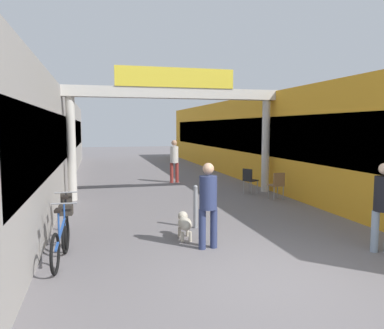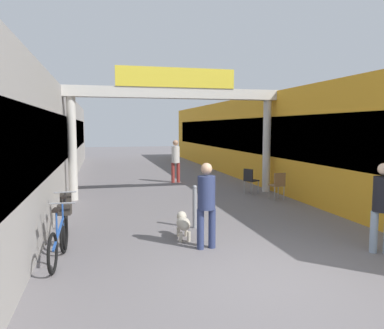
{
  "view_description": "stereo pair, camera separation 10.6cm",
  "coord_description": "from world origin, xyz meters",
  "px_view_note": "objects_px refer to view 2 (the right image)",
  "views": [
    {
      "loc": [
        -2.59,
        -5.09,
        2.35
      ],
      "look_at": [
        0.0,
        4.98,
        1.3
      ],
      "focal_mm": 35.0,
      "sensor_mm": 36.0,
      "label": 1
    },
    {
      "loc": [
        -2.49,
        -5.12,
        2.35
      ],
      "look_at": [
        0.0,
        4.98,
        1.3
      ],
      "focal_mm": 35.0,
      "sensor_mm": 36.0,
      "label": 2
    }
  ],
  "objects_px": {
    "bollard_post_metal": "(195,206)",
    "cafe_chair_black_farther": "(250,179)",
    "dog_on_leash": "(183,223)",
    "bicycle_black_second": "(65,220)",
    "bicycle_blue_nearest": "(60,236)",
    "cafe_chair_wood_nearer": "(278,183)",
    "pedestrian_carrying_crate": "(176,158)",
    "pedestrian_companion": "(382,202)",
    "pedestrian_with_dog": "(206,200)"
  },
  "relations": [
    {
      "from": "pedestrian_companion",
      "to": "bicycle_black_second",
      "type": "relative_size",
      "value": 1.0
    },
    {
      "from": "pedestrian_carrying_crate",
      "to": "bollard_post_metal",
      "type": "distance_m",
      "value": 7.22
    },
    {
      "from": "pedestrian_with_dog",
      "to": "bicycle_blue_nearest",
      "type": "bearing_deg",
      "value": -179.84
    },
    {
      "from": "pedestrian_carrying_crate",
      "to": "bicycle_blue_nearest",
      "type": "distance_m",
      "value": 9.45
    },
    {
      "from": "pedestrian_companion",
      "to": "cafe_chair_wood_nearer",
      "type": "bearing_deg",
      "value": 84.63
    },
    {
      "from": "pedestrian_carrying_crate",
      "to": "bicycle_blue_nearest",
      "type": "xyz_separation_m",
      "value": [
        -3.81,
        -8.63,
        -0.6
      ]
    },
    {
      "from": "dog_on_leash",
      "to": "bicycle_blue_nearest",
      "type": "xyz_separation_m",
      "value": [
        -2.39,
        -0.77,
        0.11
      ]
    },
    {
      "from": "dog_on_leash",
      "to": "bicycle_black_second",
      "type": "relative_size",
      "value": 0.43
    },
    {
      "from": "bicycle_blue_nearest",
      "to": "cafe_chair_wood_nearer",
      "type": "relative_size",
      "value": 1.9
    },
    {
      "from": "bicycle_blue_nearest",
      "to": "bicycle_black_second",
      "type": "relative_size",
      "value": 1.0
    },
    {
      "from": "cafe_chair_black_farther",
      "to": "dog_on_leash",
      "type": "bearing_deg",
      "value": -126.75
    },
    {
      "from": "pedestrian_with_dog",
      "to": "cafe_chair_wood_nearer",
      "type": "height_order",
      "value": "pedestrian_with_dog"
    },
    {
      "from": "pedestrian_companion",
      "to": "bicycle_blue_nearest",
      "type": "bearing_deg",
      "value": 169.98
    },
    {
      "from": "dog_on_leash",
      "to": "cafe_chair_black_farther",
      "type": "bearing_deg",
      "value": 53.25
    },
    {
      "from": "bicycle_black_second",
      "to": "cafe_chair_black_farther",
      "type": "bearing_deg",
      "value": 35.4
    },
    {
      "from": "pedestrian_carrying_crate",
      "to": "bicycle_blue_nearest",
      "type": "height_order",
      "value": "pedestrian_carrying_crate"
    },
    {
      "from": "cafe_chair_wood_nearer",
      "to": "pedestrian_carrying_crate",
      "type": "bearing_deg",
      "value": 118.22
    },
    {
      "from": "pedestrian_carrying_crate",
      "to": "dog_on_leash",
      "type": "relative_size",
      "value": 2.47
    },
    {
      "from": "dog_on_leash",
      "to": "bicycle_black_second",
      "type": "bearing_deg",
      "value": 169.55
    },
    {
      "from": "pedestrian_carrying_crate",
      "to": "bicycle_blue_nearest",
      "type": "bearing_deg",
      "value": -113.8
    },
    {
      "from": "pedestrian_companion",
      "to": "bollard_post_metal",
      "type": "bearing_deg",
      "value": 139.43
    },
    {
      "from": "pedestrian_carrying_crate",
      "to": "bicycle_black_second",
      "type": "distance_m",
      "value": 8.37
    },
    {
      "from": "pedestrian_carrying_crate",
      "to": "bollard_post_metal",
      "type": "relative_size",
      "value": 1.78
    },
    {
      "from": "bollard_post_metal",
      "to": "cafe_chair_black_farther",
      "type": "height_order",
      "value": "bollard_post_metal"
    },
    {
      "from": "bicycle_black_second",
      "to": "pedestrian_carrying_crate",
      "type": "bearing_deg",
      "value": 62.79
    },
    {
      "from": "pedestrian_with_dog",
      "to": "bicycle_black_second",
      "type": "xyz_separation_m",
      "value": [
        -2.69,
        1.2,
        -0.52
      ]
    },
    {
      "from": "cafe_chair_wood_nearer",
      "to": "bicycle_black_second",
      "type": "bearing_deg",
      "value": -155.27
    },
    {
      "from": "cafe_chair_wood_nearer",
      "to": "cafe_chair_black_farther",
      "type": "distance_m",
      "value": 1.33
    },
    {
      "from": "pedestrian_companion",
      "to": "dog_on_leash",
      "type": "relative_size",
      "value": 2.31
    },
    {
      "from": "bicycle_black_second",
      "to": "cafe_chair_wood_nearer",
      "type": "height_order",
      "value": "bicycle_black_second"
    },
    {
      "from": "cafe_chair_wood_nearer",
      "to": "bollard_post_metal",
      "type": "bearing_deg",
      "value": -142.83
    },
    {
      "from": "pedestrian_with_dog",
      "to": "bicycle_black_second",
      "type": "relative_size",
      "value": 0.99
    },
    {
      "from": "bollard_post_metal",
      "to": "bicycle_black_second",
      "type": "bearing_deg",
      "value": -174.19
    },
    {
      "from": "cafe_chair_wood_nearer",
      "to": "cafe_chair_black_farther",
      "type": "xyz_separation_m",
      "value": [
        -0.44,
        1.25,
        0.0
      ]
    },
    {
      "from": "dog_on_leash",
      "to": "bollard_post_metal",
      "type": "bearing_deg",
      "value": 59.08
    },
    {
      "from": "pedestrian_carrying_crate",
      "to": "pedestrian_with_dog",
      "type": "bearing_deg",
      "value": -97.45
    },
    {
      "from": "bicycle_blue_nearest",
      "to": "bollard_post_metal",
      "type": "relative_size",
      "value": 1.67
    },
    {
      "from": "pedestrian_companion",
      "to": "cafe_chair_black_farther",
      "type": "xyz_separation_m",
      "value": [
        0.04,
        6.36,
        -0.43
      ]
    },
    {
      "from": "bollard_post_metal",
      "to": "cafe_chair_black_farther",
      "type": "distance_m",
      "value": 4.86
    },
    {
      "from": "dog_on_leash",
      "to": "pedestrian_companion",
      "type": "bearing_deg",
      "value": -27.86
    },
    {
      "from": "pedestrian_with_dog",
      "to": "cafe_chair_black_farther",
      "type": "relative_size",
      "value": 1.87
    },
    {
      "from": "dog_on_leash",
      "to": "pedestrian_carrying_crate",
      "type": "bearing_deg",
      "value": 79.78
    },
    {
      "from": "pedestrian_carrying_crate",
      "to": "bicycle_black_second",
      "type": "height_order",
      "value": "pedestrian_carrying_crate"
    },
    {
      "from": "pedestrian_carrying_crate",
      "to": "cafe_chair_black_farther",
      "type": "relative_size",
      "value": 2.03
    },
    {
      "from": "bollard_post_metal",
      "to": "pedestrian_with_dog",
      "type": "bearing_deg",
      "value": -95.66
    },
    {
      "from": "cafe_chair_black_farther",
      "to": "bicycle_blue_nearest",
      "type": "bearing_deg",
      "value": -137.39
    },
    {
      "from": "dog_on_leash",
      "to": "cafe_chair_wood_nearer",
      "type": "xyz_separation_m",
      "value": [
        3.86,
        3.32,
        0.21
      ]
    },
    {
      "from": "bicycle_black_second",
      "to": "pedestrian_with_dog",
      "type": "bearing_deg",
      "value": -24.05
    },
    {
      "from": "pedestrian_companion",
      "to": "pedestrian_carrying_crate",
      "type": "xyz_separation_m",
      "value": [
        -1.96,
        9.65,
        0.07
      ]
    },
    {
      "from": "cafe_chair_wood_nearer",
      "to": "pedestrian_with_dog",
      "type": "bearing_deg",
      "value": -131.14
    }
  ]
}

